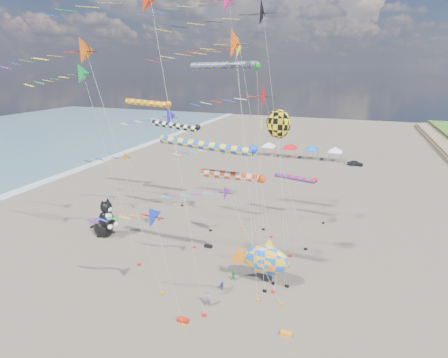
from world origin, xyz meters
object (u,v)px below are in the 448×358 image
cat_inflatable (104,217)px  parked_car (355,163)px  person_adult (208,299)px  child_green (233,276)px  child_blue (222,286)px  fish_inflatable (266,260)px

cat_inflatable → parked_car: cat_inflatable is taller
cat_inflatable → parked_car: size_ratio=1.56×
cat_inflatable → person_adult: bearing=-15.4°
child_green → child_blue: bearing=-104.6°
cat_inflatable → child_blue: (17.53, -5.36, -2.06)m
cat_inflatable → person_adult: 19.09m
fish_inflatable → child_blue: 4.81m
person_adult → child_green: 4.56m
cat_inflatable → child_green: cat_inflatable is taller
cat_inflatable → person_adult: size_ratio=3.18×
person_adult → child_green: size_ratio=1.49×
cat_inflatable → parked_car: (28.83, 45.41, -1.98)m
person_adult → cat_inflatable: bearing=131.1°
cat_inflatable → fish_inflatable: size_ratio=0.85×
child_green → person_adult: bearing=-99.1°
child_blue → parked_car: parked_car is taller
child_green → parked_car: bearing=78.5°
parked_car → child_green: bearing=165.9°
fish_inflatable → parked_car: fish_inflatable is taller
fish_inflatable → child_green: bearing=-172.0°
person_adult → parked_car: size_ratio=0.49×
person_adult → child_blue: bearing=59.9°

